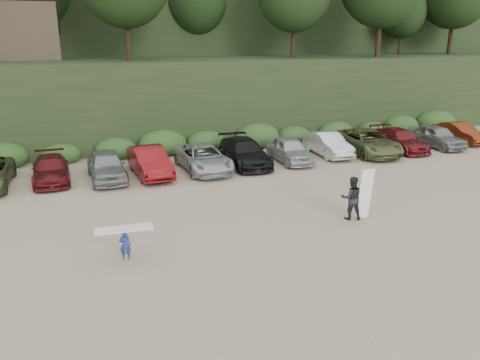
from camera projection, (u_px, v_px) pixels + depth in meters
name	position (u px, v px, depth m)	size (l,w,h in m)	color
ground	(284.00, 227.00, 19.58)	(120.00, 120.00, 0.00)	tan
hillside_backdrop	(135.00, 1.00, 48.38)	(90.00, 41.50, 28.00)	black
parked_cars	(225.00, 154.00, 28.48)	(39.23, 6.25, 1.63)	silver
child_surfer	(125.00, 238.00, 16.54)	(2.04, 0.69, 1.21)	navy
adult_surfer	(353.00, 198.00, 20.20)	(1.41, 0.99, 2.27)	black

